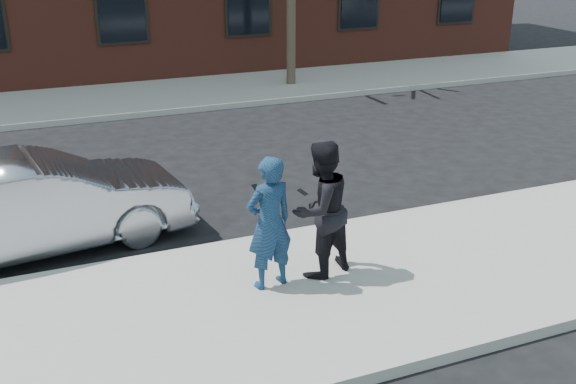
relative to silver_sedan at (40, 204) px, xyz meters
name	(u,v)px	position (x,y,z in m)	size (l,w,h in m)	color
ground	(294,295)	(2.89, -2.64, -0.71)	(100.00, 100.00, 0.00)	black
near_sidewalk	(302,299)	(2.89, -2.89, -0.64)	(50.00, 3.50, 0.15)	#989590
near_curb	(254,241)	(2.89, -1.09, -0.64)	(50.00, 0.10, 0.15)	#999691
far_sidewalk	(135,98)	(2.89, 8.61, -0.64)	(50.00, 3.50, 0.15)	#989590
far_curb	(148,114)	(2.89, 6.81, -0.64)	(50.00, 0.10, 0.15)	#999691
silver_sedan	(40,204)	(0.00, 0.00, 0.00)	(1.51, 4.33, 1.43)	#999BA3
man_hoodie	(269,223)	(2.60, -2.52, 0.31)	(0.70, 0.54, 1.74)	navy
man_peacoat	(321,209)	(3.32, -2.46, 0.35)	(1.07, 0.95, 1.82)	black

